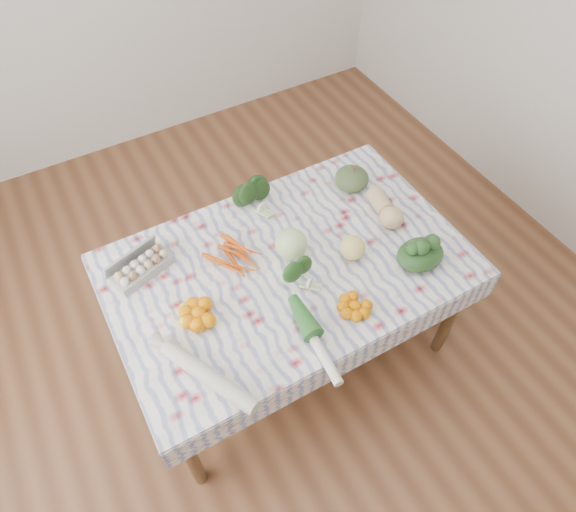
# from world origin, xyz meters

# --- Properties ---
(ground) EXTENTS (4.50, 4.50, 0.00)m
(ground) POSITION_xyz_m (0.00, 0.00, 0.00)
(ground) COLOR brown
(ground) RESTS_ON ground
(dining_table) EXTENTS (1.60, 1.00, 0.75)m
(dining_table) POSITION_xyz_m (0.00, 0.00, 0.68)
(dining_table) COLOR brown
(dining_table) RESTS_ON ground
(tablecloth) EXTENTS (1.66, 1.06, 0.01)m
(tablecloth) POSITION_xyz_m (0.00, 0.00, 0.76)
(tablecloth) COLOR white
(tablecloth) RESTS_ON dining_table
(egg_carton) EXTENTS (0.30, 0.19, 0.08)m
(egg_carton) POSITION_xyz_m (-0.60, 0.28, 0.80)
(egg_carton) COLOR #A1A19C
(egg_carton) RESTS_ON tablecloth
(carrot_bunch) EXTENTS (0.28, 0.27, 0.04)m
(carrot_bunch) POSITION_xyz_m (-0.22, 0.16, 0.78)
(carrot_bunch) COLOR #CC4A0A
(carrot_bunch) RESTS_ON tablecloth
(kale_bunch) EXTENTS (0.20, 0.19, 0.14)m
(kale_bunch) POSITION_xyz_m (0.03, 0.40, 0.83)
(kale_bunch) COLOR #183211
(kale_bunch) RESTS_ON tablecloth
(kabocha_squash) EXTENTS (0.24, 0.24, 0.12)m
(kabocha_squash) POSITION_xyz_m (0.54, 0.29, 0.82)
(kabocha_squash) COLOR #41572E
(kabocha_squash) RESTS_ON tablecloth
(cabbage) EXTENTS (0.16, 0.16, 0.15)m
(cabbage) POSITION_xyz_m (0.04, 0.04, 0.84)
(cabbage) COLOR #BDE08F
(cabbage) RESTS_ON tablecloth
(butternut_squash) EXTENTS (0.15, 0.27, 0.12)m
(butternut_squash) POSITION_xyz_m (0.58, 0.03, 0.82)
(butternut_squash) COLOR #DBB278
(butternut_squash) RESTS_ON tablecloth
(orange_cluster) EXTENTS (0.26, 0.26, 0.07)m
(orange_cluster) POSITION_xyz_m (-0.48, -0.07, 0.80)
(orange_cluster) COLOR orange
(orange_cluster) RESTS_ON tablecloth
(broccoli) EXTENTS (0.18, 0.18, 0.09)m
(broccoli) POSITION_xyz_m (-0.01, -0.13, 0.81)
(broccoli) COLOR #1C4616
(broccoli) RESTS_ON tablecloth
(mandarin_cluster) EXTENTS (0.23, 0.23, 0.05)m
(mandarin_cluster) POSITION_xyz_m (0.13, -0.36, 0.79)
(mandarin_cluster) COLOR orange
(mandarin_cluster) RESTS_ON tablecloth
(grapefruit) EXTENTS (0.13, 0.13, 0.12)m
(grapefruit) POSITION_xyz_m (0.29, -0.11, 0.82)
(grapefruit) COLOR #E9D86F
(grapefruit) RESTS_ON tablecloth
(spinach_bag) EXTENTS (0.27, 0.24, 0.10)m
(spinach_bag) POSITION_xyz_m (0.54, -0.29, 0.81)
(spinach_bag) COLOR #1B3817
(spinach_bag) RESTS_ON tablecloth
(daikon) EXTENTS (0.27, 0.46, 0.07)m
(daikon) POSITION_xyz_m (-0.56, -0.36, 0.80)
(daikon) COLOR beige
(daikon) RESTS_ON tablecloth
(leek) EXTENTS (0.08, 0.42, 0.05)m
(leek) POSITION_xyz_m (-0.11, -0.42, 0.79)
(leek) COLOR white
(leek) RESTS_ON tablecloth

